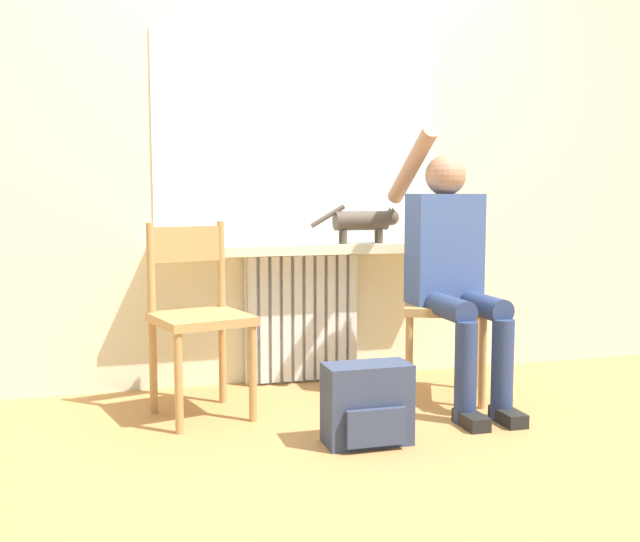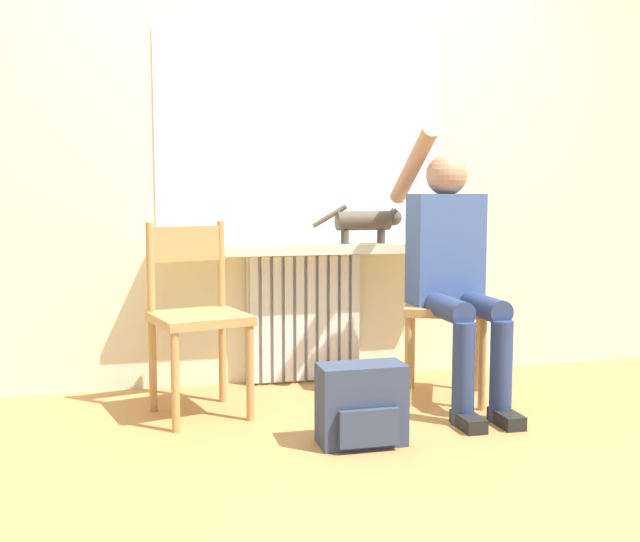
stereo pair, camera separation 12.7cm
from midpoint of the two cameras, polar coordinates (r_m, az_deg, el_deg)
ground_plane at (r=3.02m, az=3.06°, el=-13.59°), size 12.00×12.00×0.00m
wall_with_window at (r=4.04m, az=-2.63°, el=10.77°), size 7.00×0.06×2.70m
radiator at (r=4.01m, az=-2.31°, el=-3.56°), size 0.61×0.08×0.70m
windowsill at (r=3.90m, az=-2.10°, el=1.69°), size 1.59×0.23×0.05m
window_glass at (r=4.01m, az=-2.51°, el=9.90°), size 1.53×0.01×1.08m
chair_left at (r=3.44m, az=-10.33°, el=-3.27°), size 0.48×0.48×0.88m
chair_right at (r=3.75m, az=8.54°, el=-2.46°), size 0.52×0.52×0.88m
person at (r=3.62m, az=9.08°, el=0.59°), size 0.36×0.97×1.34m
cat at (r=3.95m, az=2.56°, el=3.85°), size 0.49×0.10×0.21m
backpack at (r=3.07m, az=2.52°, el=-10.15°), size 0.35×0.20×0.33m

